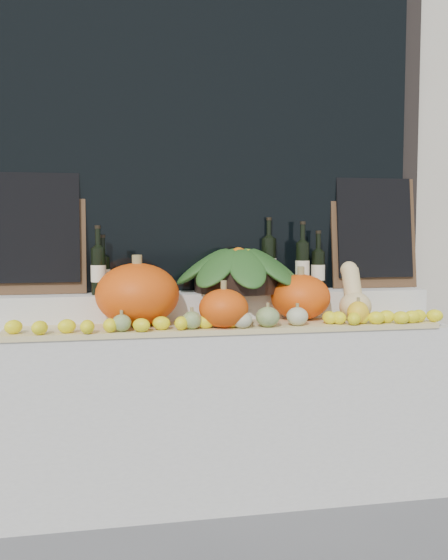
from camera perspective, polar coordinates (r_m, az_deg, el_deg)
The scene contains 18 objects.
storefront_facade at distance 3.95m, azimuth -2.34°, elevation 17.49°, with size 7.00×0.94×4.50m.
display_sill at distance 3.28m, azimuth -0.26°, elevation -11.84°, with size 2.30×0.55×0.88m, color silver.
rear_tier at distance 3.31m, azimuth -0.75°, elevation -2.45°, with size 2.30×0.25×0.16m, color silver.
straw_bedding at distance 3.06m, azimuth 0.18°, elevation -4.33°, with size 2.10×0.32×0.03m, color tan.
pumpkin_left at distance 3.04m, azimuth -7.93°, elevation -1.30°, with size 0.41×0.41×0.30m, color #F4560C.
pumpkin_right at distance 3.24m, azimuth 7.02°, elevation -1.55°, with size 0.31×0.31×0.23m, color #F4560C.
pumpkin_center at distance 2.96m, azimuth -0.04°, elevation -2.59°, with size 0.24×0.24×0.18m, color #F4560C.
butternut_squash at distance 3.26m, azimuth 11.78°, elevation -1.53°, with size 0.16×0.22×0.30m.
decorative_gourds at distance 2.97m, azimuth 2.96°, elevation -3.32°, with size 1.25×0.14×0.16m.
lemon_heap at distance 2.94m, azimuth 0.60°, elevation -3.81°, with size 2.20×0.16×0.06m, color #FFF71A, non-canonical shape.
produce_bowl at distance 3.30m, azimuth 1.34°, elevation 0.98°, with size 0.71×0.71×0.24m.
wine_bottle_far_left at distance 3.20m, azimuth -11.41°, elevation 0.87°, with size 0.08×0.08×0.35m.
wine_bottle_near_left at distance 3.25m, azimuth -11.02°, elevation 0.51°, with size 0.08×0.08×0.30m.
wine_bottle_tall at distance 3.42m, azimuth 4.11°, elevation 1.54°, with size 0.08×0.08×0.39m.
wine_bottle_near_right at distance 3.39m, azimuth 7.18°, elevation 1.32°, with size 0.08×0.08×0.37m.
wine_bottle_far_right at distance 3.44m, azimuth 8.59°, elevation 0.94°, with size 0.08×0.08×0.32m.
chalkboard_left at distance 3.31m, azimuth -16.86°, elevation 4.33°, with size 0.50×0.11×0.62m.
chalkboard_right at distance 3.63m, azimuth 13.55°, elevation 4.42°, with size 0.50×0.11×0.62m.
Camera 1 is at (-0.59, -1.56, 1.37)m, focal length 40.00 mm.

